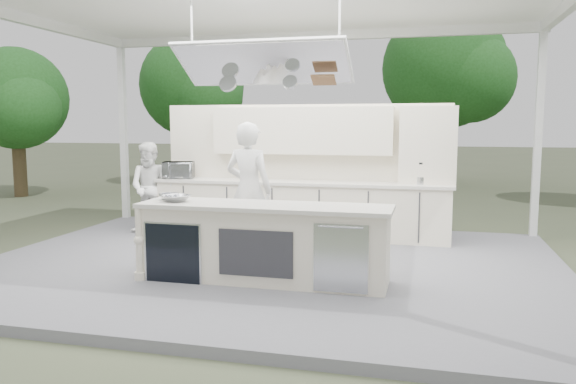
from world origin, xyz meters
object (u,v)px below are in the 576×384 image
(head_chef, at_px, (249,190))
(back_counter, at_px, (300,208))
(sous_chef, at_px, (151,188))
(demo_island, at_px, (262,243))

(head_chef, bearing_deg, back_counter, -93.74)
(back_counter, height_order, sous_chef, sous_chef)
(demo_island, bearing_deg, back_counter, 93.63)
(demo_island, distance_m, back_counter, 2.82)
(head_chef, distance_m, sous_chef, 2.55)
(back_counter, bearing_deg, head_chef, -103.47)
(demo_island, relative_size, back_counter, 0.61)
(demo_island, distance_m, head_chef, 1.42)
(back_counter, relative_size, sous_chef, 3.18)
(demo_island, height_order, back_counter, same)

